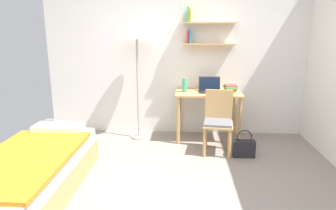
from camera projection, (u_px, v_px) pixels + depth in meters
ground_plane at (178, 193)px, 3.22m from camera, size 5.28×5.28×0.00m
wall_back at (182, 55)px, 4.86m from camera, size 4.40×0.27×2.60m
bed at (32, 174)px, 3.16m from camera, size 0.88×1.92×0.54m
desk at (208, 101)px, 4.70m from camera, size 1.01×0.59×0.77m
desk_chair at (218, 119)px, 4.23m from camera, size 0.46×0.45×0.88m
standing_lamp at (137, 37)px, 4.50m from camera, size 0.42×0.42×1.80m
laptop at (209, 88)px, 4.67m from camera, size 0.34×0.24×0.23m
water_bottle at (185, 85)px, 4.63m from camera, size 0.07×0.07×0.21m
book_stack at (231, 88)px, 4.63m from camera, size 0.19×0.24×0.11m
handbag at (244, 148)px, 4.12m from camera, size 0.30×0.11×0.39m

